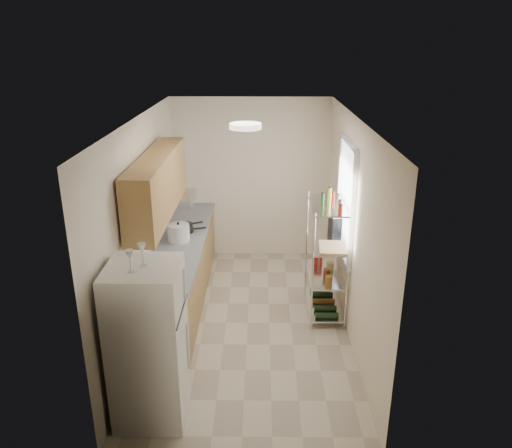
{
  "coord_description": "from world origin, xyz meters",
  "views": [
    {
      "loc": [
        0.17,
        -5.56,
        3.44
      ],
      "look_at": [
        0.1,
        0.25,
        1.26
      ],
      "focal_mm": 35.0,
      "sensor_mm": 36.0,
      "label": 1
    }
  ],
  "objects": [
    {
      "name": "room",
      "position": [
        0.0,
        0.0,
        1.3
      ],
      "size": [
        2.52,
        4.42,
        2.62
      ],
      "color": "beige",
      "rests_on": "ground"
    },
    {
      "name": "frying_pan_large",
      "position": [
        -0.91,
        0.91,
        0.92
      ],
      "size": [
        0.36,
        0.36,
        0.05
      ],
      "primitive_type": "cylinder",
      "rotation": [
        0.0,
        0.0,
        0.31
      ],
      "color": "black",
      "rests_on": "counter_run"
    },
    {
      "name": "cutting_board",
      "position": [
        1.05,
        0.07,
        1.03
      ],
      "size": [
        0.36,
        0.45,
        0.03
      ],
      "primitive_type": "cube",
      "rotation": [
        0.0,
        0.0,
        -0.07
      ],
      "color": "tan",
      "rests_on": "bakers_rack"
    },
    {
      "name": "range_hood",
      "position": [
        -1.0,
        0.9,
        1.39
      ],
      "size": [
        0.5,
        0.6,
        0.12
      ],
      "primitive_type": "cube",
      "color": "#B7BABC",
      "rests_on": "room"
    },
    {
      "name": "ceiling_dome",
      "position": [
        0.0,
        -0.3,
        2.57
      ],
      "size": [
        0.34,
        0.34,
        0.05
      ],
      "primitive_type": "cylinder",
      "color": "white",
      "rests_on": "room"
    },
    {
      "name": "wine_glass_a",
      "position": [
        -0.94,
        -1.75,
        1.68
      ],
      "size": [
        0.07,
        0.07,
        0.2
      ],
      "primitive_type": null,
      "color": "silver",
      "rests_on": "refrigerator"
    },
    {
      "name": "window",
      "position": [
        1.23,
        0.35,
        1.55
      ],
      "size": [
        0.06,
        1.0,
        1.46
      ],
      "primitive_type": "cube",
      "color": "white",
      "rests_on": "room"
    },
    {
      "name": "rice_cooker",
      "position": [
        -0.92,
        0.57,
        1.02
      ],
      "size": [
        0.29,
        0.29,
        0.23
      ],
      "primitive_type": "cylinder",
      "color": "silver",
      "rests_on": "counter_run"
    },
    {
      "name": "upper_cabinets",
      "position": [
        -1.05,
        0.1,
        1.81
      ],
      "size": [
        0.33,
        2.2,
        0.72
      ],
      "primitive_type": "cube",
      "color": "#A17944",
      "rests_on": "room"
    },
    {
      "name": "espresso_machine",
      "position": [
        1.15,
        0.62,
        1.14
      ],
      "size": [
        0.18,
        0.23,
        0.25
      ],
      "primitive_type": "cube",
      "rotation": [
        0.0,
        0.0,
        0.16
      ],
      "color": "black",
      "rests_on": "bakers_rack"
    },
    {
      "name": "bakers_rack",
      "position": [
        1.0,
        0.3,
        1.11
      ],
      "size": [
        0.45,
        0.9,
        1.73
      ],
      "color": "silver",
      "rests_on": "ground"
    },
    {
      "name": "counter_run",
      "position": [
        -0.92,
        0.44,
        0.45
      ],
      "size": [
        0.63,
        3.51,
        0.9
      ],
      "color": "#A17944",
      "rests_on": "ground"
    },
    {
      "name": "frying_pan_small",
      "position": [
        -0.92,
        1.12,
        0.92
      ],
      "size": [
        0.27,
        0.27,
        0.04
      ],
      "primitive_type": "cylinder",
      "rotation": [
        0.0,
        0.0,
        0.45
      ],
      "color": "black",
      "rests_on": "counter_run"
    },
    {
      "name": "refrigerator",
      "position": [
        -0.87,
        -1.64,
        0.79
      ],
      "size": [
        0.65,
        0.65,
        1.58
      ],
      "primitive_type": "cube",
      "color": "white",
      "rests_on": "ground"
    },
    {
      "name": "wine_glass_b",
      "position": [
        -0.86,
        -1.63,
        1.68
      ],
      "size": [
        0.08,
        0.08,
        0.21
      ],
      "primitive_type": null,
      "color": "silver",
      "rests_on": "refrigerator"
    },
    {
      "name": "storage_bag",
      "position": [
        0.94,
        0.63,
        0.64
      ],
      "size": [
        0.1,
        0.15,
        0.16
      ],
      "primitive_type": "cube",
      "rotation": [
        0.0,
        0.0,
        0.01
      ],
      "color": "maroon",
      "rests_on": "bakers_rack"
    }
  ]
}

